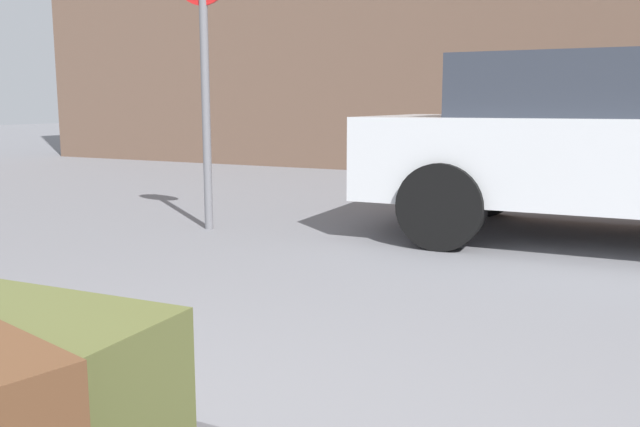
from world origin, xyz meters
TOP-DOWN VIEW (x-y plane):
  - duffel_bag_olive_stacked_top at (-0.10, 0.10)m, footprint 0.57×0.35m
  - no_parking_sign at (-2.40, 3.83)m, footprint 0.50×0.08m

SIDE VIEW (x-z plane):
  - duffel_bag_olive_stacked_top at x=-0.10m, z-range 0.34..0.64m
  - no_parking_sign at x=-2.40m, z-range 0.28..2.63m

